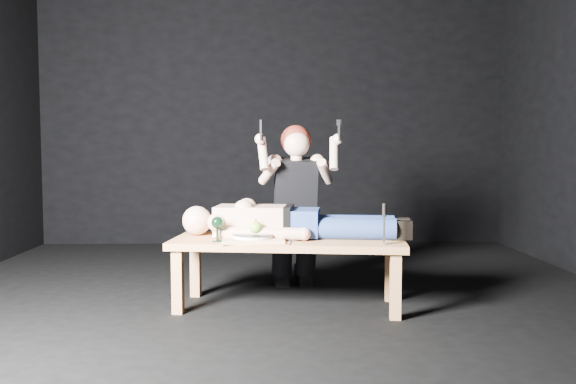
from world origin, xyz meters
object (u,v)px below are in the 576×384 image
object	(u,v)px
kneeling_woman	(294,205)
goblet	(217,229)
serving_tray	(253,239)
carving_knife	(384,224)
table	(288,273)
lying_man	(296,218)

from	to	relation	value
kneeling_woman	goblet	distance (m)	0.86
kneeling_woman	serving_tray	bearing A→B (deg)	-117.66
goblet	carving_knife	bearing A→B (deg)	-8.34
table	lying_man	bearing A→B (deg)	64.84
lying_man	serving_tray	distance (m)	0.35
goblet	carving_knife	world-z (taller)	carving_knife
serving_tray	goblet	xyz separation A→B (m)	(-0.22, -0.01, 0.07)
serving_tray	goblet	size ratio (longest dim) A/B	2.43
lying_man	kneeling_woman	xyz separation A→B (m)	(0.01, 0.50, 0.05)
lying_man	carving_knife	xyz separation A→B (m)	(0.52, -0.34, 0.00)
table	goblet	bearing A→B (deg)	-159.54
table	carving_knife	size ratio (longest dim) A/B	5.97
serving_tray	carving_knife	xyz separation A→B (m)	(0.80, -0.16, 0.11)
kneeling_woman	goblet	world-z (taller)	kneeling_woman
table	goblet	distance (m)	0.55
lying_man	goblet	world-z (taller)	lying_man
goblet	carving_knife	xyz separation A→B (m)	(1.02, -0.15, 0.05)
serving_tray	kneeling_woman	bearing A→B (deg)	67.04
carving_knife	serving_tray	bearing A→B (deg)	175.83
lying_man	table	bearing A→B (deg)	-115.16
serving_tray	carving_knife	distance (m)	0.82
kneeling_woman	serving_tray	xyz separation A→B (m)	(-0.29, -0.68, -0.16)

